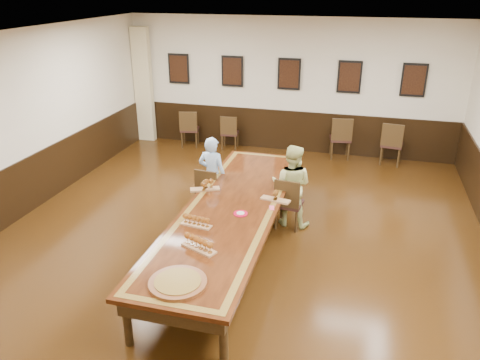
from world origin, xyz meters
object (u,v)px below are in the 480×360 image
(spare_chair_d, at_px, (392,143))
(spare_chair_c, at_px, (340,137))
(chair_woman, at_px, (289,202))
(spare_chair_b, at_px, (230,132))
(person_man, at_px, (212,175))
(person_woman, at_px, (291,186))
(carved_platter, at_px, (178,283))
(conference_table, at_px, (231,216))
(chair_man, at_px, (210,190))
(spare_chair_a, at_px, (190,128))

(spare_chair_d, bearing_deg, spare_chair_c, 2.31)
(chair_woman, height_order, spare_chair_b, chair_woman)
(spare_chair_b, height_order, spare_chair_d, spare_chair_d)
(chair_woman, height_order, spare_chair_d, spare_chair_d)
(person_man, bearing_deg, person_woman, -179.47)
(carved_platter, bearing_deg, conference_table, 88.84)
(chair_man, height_order, chair_woman, chair_woman)
(spare_chair_b, height_order, person_man, person_man)
(spare_chair_a, distance_m, spare_chair_c, 3.78)
(chair_woman, relative_size, conference_table, 0.19)
(spare_chair_c, height_order, carved_platter, spare_chair_c)
(spare_chair_b, height_order, carved_platter, spare_chair_b)
(conference_table, xyz_separation_m, carved_platter, (-0.04, -2.05, 0.16))
(spare_chair_a, bearing_deg, spare_chair_c, 169.07)
(person_woman, bearing_deg, spare_chair_d, -111.49)
(spare_chair_b, distance_m, carved_platter, 6.87)
(person_man, xyz_separation_m, carved_platter, (0.69, -3.31, 0.06))
(spare_chair_c, bearing_deg, conference_table, 65.83)
(chair_man, distance_m, person_man, 0.28)
(chair_man, relative_size, spare_chair_b, 1.02)
(spare_chair_a, bearing_deg, chair_man, 103.64)
(spare_chair_a, height_order, spare_chair_b, spare_chair_a)
(chair_woman, distance_m, carved_platter, 3.18)
(person_man, bearing_deg, spare_chair_c, -114.46)
(spare_chair_a, relative_size, person_woman, 0.65)
(carved_platter, bearing_deg, spare_chair_a, 109.87)
(conference_table, bearing_deg, spare_chair_b, 106.63)
(spare_chair_c, height_order, person_woman, person_woman)
(spare_chair_a, xyz_separation_m, person_woman, (3.19, -3.50, 0.25))
(spare_chair_b, bearing_deg, spare_chair_a, -2.84)
(spare_chair_d, xyz_separation_m, carved_platter, (-2.54, -6.67, 0.27))
(spare_chair_b, relative_size, spare_chair_d, 0.87)
(chair_woman, height_order, person_man, person_man)
(spare_chair_a, height_order, spare_chair_d, spare_chair_d)
(person_man, relative_size, person_woman, 0.98)
(spare_chair_a, height_order, carved_platter, spare_chair_a)
(spare_chair_a, height_order, person_man, person_man)
(spare_chair_a, bearing_deg, carved_platter, 97.12)
(person_man, bearing_deg, chair_woman, 176.71)
(chair_woman, relative_size, spare_chair_d, 0.92)
(spare_chair_b, distance_m, person_woman, 4.17)
(chair_man, distance_m, carved_platter, 3.30)
(spare_chair_b, bearing_deg, chair_man, 94.06)
(spare_chair_b, bearing_deg, person_woman, 114.34)
(spare_chair_d, distance_m, carved_platter, 7.14)
(person_man, bearing_deg, spare_chair_b, -72.76)
(chair_woman, xyz_separation_m, spare_chair_b, (-2.13, 3.66, -0.03))
(spare_chair_a, distance_m, conference_table, 5.23)
(spare_chair_d, height_order, person_man, person_man)
(spare_chair_c, distance_m, conference_table, 4.92)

